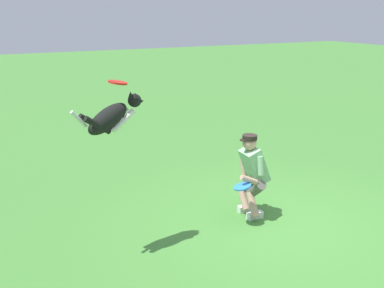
# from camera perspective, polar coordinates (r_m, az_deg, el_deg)

# --- Properties ---
(ground_plane) EXTENTS (60.00, 60.00, 0.00)m
(ground_plane) POSITION_cam_1_polar(r_m,az_deg,el_deg) (6.75, 11.73, -10.43)
(ground_plane) COLOR #448436
(person) EXTENTS (0.59, 0.65, 1.29)m
(person) POSITION_cam_1_polar(r_m,az_deg,el_deg) (6.78, 7.71, -3.65)
(person) COLOR silver
(person) RESTS_ON ground_plane
(dog) EXTENTS (0.98, 0.36, 0.53)m
(dog) POSITION_cam_1_polar(r_m,az_deg,el_deg) (5.45, -10.31, 3.45)
(dog) COLOR black
(frisbee_flying) EXTENTS (0.33, 0.34, 0.08)m
(frisbee_flying) POSITION_cam_1_polar(r_m,az_deg,el_deg) (5.47, -9.52, 7.81)
(frisbee_flying) COLOR red
(frisbee_held) EXTENTS (0.29, 0.29, 0.10)m
(frisbee_held) POSITION_cam_1_polar(r_m,az_deg,el_deg) (6.47, 6.48, -5.45)
(frisbee_held) COLOR #2E83E0
(frisbee_held) RESTS_ON person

